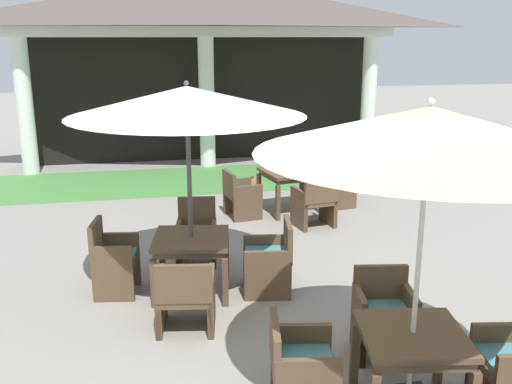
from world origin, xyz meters
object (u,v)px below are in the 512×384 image
patio_umbrella_mid_right (187,103)px  patio_chair_mid_left_east (337,184)px  patio_chair_near_foreground_west (300,369)px  patio_chair_mid_right_south (186,296)px  patio_chair_mid_right_west (113,260)px  patio_table_near_foreground (412,344)px  terracotta_urn (252,188)px  patio_chair_near_foreground_north (383,315)px  patio_chair_mid_right_east (270,259)px  patio_chair_mid_right_north (197,235)px  patio_table_mid_left (291,176)px  patio_table_mid_right (191,245)px  patio_chair_mid_left_west (240,195)px  patio_chair_mid_left_south (315,202)px  patio_umbrella_near_foreground (429,133)px

patio_umbrella_mid_right → patio_chair_mid_left_east: bearing=46.9°
patio_chair_near_foreground_west → patio_chair_mid_right_south: bearing=-143.4°
patio_chair_mid_right_west → patio_chair_mid_right_south: (0.79, -1.10, -0.04)m
patio_table_near_foreground → terracotta_urn: size_ratio=2.07×
patio_chair_mid_right_west → patio_chair_near_foreground_north: bearing=62.8°
patio_chair_mid_right_east → patio_chair_mid_right_north: bearing=45.0°
patio_umbrella_mid_right → patio_table_mid_left: bearing=55.9°
patio_umbrella_mid_right → patio_chair_mid_right_west: (-0.94, 0.16, -1.90)m
patio_chair_near_foreground_west → patio_chair_mid_right_north: bearing=-161.9°
patio_table_mid_right → patio_chair_mid_left_west: bearing=68.7°
patio_chair_mid_left_south → patio_chair_mid_right_east: size_ratio=1.01×
patio_table_mid_left → patio_chair_mid_right_north: size_ratio=1.22×
patio_umbrella_near_foreground → patio_chair_near_foreground_north: (0.16, 0.90, -1.96)m
patio_table_near_foreground → patio_chair_mid_right_south: 2.48m
patio_chair_near_foreground_west → patio_chair_mid_right_north: (-0.49, 3.51, -0.01)m
patio_chair_mid_left_west → patio_chair_mid_right_south: patio_chair_mid_right_south is taller
patio_umbrella_mid_right → patio_chair_near_foreground_north: bearing=-46.7°
patio_chair_mid_right_west → patio_chair_mid_right_east: (1.89, -0.31, -0.02)m
patio_chair_mid_right_south → terracotta_urn: (1.72, 5.02, -0.19)m
patio_table_mid_left → patio_chair_mid_left_west: 0.99m
patio_chair_near_foreground_north → patio_chair_mid_left_east: (1.30, 5.04, 0.01)m
patio_umbrella_mid_right → patio_chair_mid_right_west: patio_umbrella_mid_right is taller
patio_chair_mid_right_west → patio_chair_mid_right_east: 1.92m
patio_chair_mid_right_south → terracotta_urn: 5.31m
patio_chair_mid_left_east → patio_chair_mid_right_west: 5.00m
patio_table_near_foreground → patio_chair_mid_left_west: patio_chair_mid_left_west is taller
patio_chair_mid_left_west → patio_chair_mid_right_east: size_ratio=0.92×
patio_table_mid_left → patio_chair_near_foreground_north: bearing=-94.2°
patio_chair_mid_left_west → patio_table_mid_right: (-1.13, -2.89, 0.23)m
patio_chair_mid_left_west → patio_umbrella_near_foreground: bearing=-5.4°
patio_table_mid_right → patio_chair_mid_right_west: patio_chair_mid_right_west is taller
patio_chair_mid_right_south → patio_umbrella_near_foreground: bearing=-36.6°
patio_umbrella_mid_right → patio_chair_mid_right_south: bearing=-99.4°
patio_chair_mid_right_north → patio_chair_mid_left_south: bearing=-141.3°
patio_umbrella_near_foreground → patio_chair_mid_right_south: size_ratio=3.15×
patio_chair_near_foreground_north → patio_chair_mid_right_east: (-0.76, 1.66, -0.00)m
patio_chair_mid_right_east → patio_chair_mid_left_south: bearing=-20.1°
patio_umbrella_near_foreground → patio_chair_mid_right_west: patio_umbrella_near_foreground is taller
patio_chair_near_foreground_west → patio_chair_mid_left_south: 4.93m
patio_chair_mid_right_west → patio_chair_mid_right_north: 1.36m
patio_table_mid_right → patio_chair_mid_right_north: size_ratio=1.15×
patio_chair_mid_right_west → patio_chair_mid_right_north: bearing=135.1°
patio_chair_mid_right_south → patio_umbrella_mid_right: bearing=90.0°
patio_umbrella_mid_right → patio_chair_mid_right_east: (0.95, -0.16, -1.92)m
patio_table_near_foreground → patio_chair_mid_right_west: 3.81m
patio_chair_near_foreground_west → patio_umbrella_mid_right: 3.27m
patio_chair_mid_right_north → patio_chair_near_foreground_west: bearing=107.4°
patio_chair_mid_right_west → terracotta_urn: (2.51, 3.92, -0.23)m
patio_table_mid_right → patio_chair_mid_right_north: 0.99m
patio_umbrella_near_foreground → patio_table_mid_right: (-1.55, 2.72, -1.75)m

